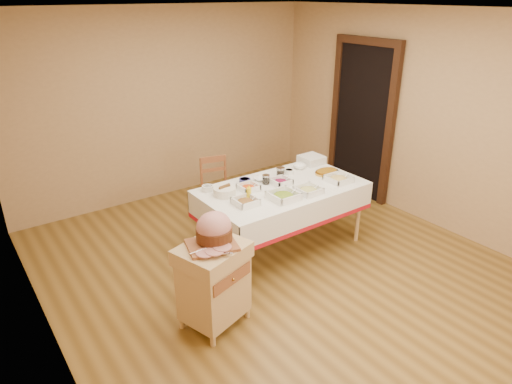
{
  "coord_description": "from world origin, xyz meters",
  "views": [
    {
      "loc": [
        -2.64,
        -3.31,
        2.75
      ],
      "look_at": [
        -0.13,
        0.2,
        0.84
      ],
      "focal_mm": 32.0,
      "sensor_mm": 36.0,
      "label": 1
    }
  ],
  "objects_px": {
    "butcher_cart": "(214,281)",
    "ham_on_board": "(214,231)",
    "preserve_jar_left": "(266,180)",
    "dining_table": "(282,200)",
    "mustard_bottle": "(249,193)",
    "bread_basket": "(225,191)",
    "dining_chair": "(217,189)",
    "brass_platter": "(327,172)",
    "preserve_jar_right": "(281,173)",
    "plate_stack": "(312,160)"
  },
  "relations": [
    {
      "from": "butcher_cart",
      "to": "plate_stack",
      "type": "relative_size",
      "value": 2.95
    },
    {
      "from": "dining_table",
      "to": "bread_basket",
      "type": "distance_m",
      "value": 0.69
    },
    {
      "from": "dining_table",
      "to": "plate_stack",
      "type": "height_order",
      "value": "plate_stack"
    },
    {
      "from": "bread_basket",
      "to": "plate_stack",
      "type": "distance_m",
      "value": 1.42
    },
    {
      "from": "dining_chair",
      "to": "preserve_jar_right",
      "type": "bearing_deg",
      "value": -64.47
    },
    {
      "from": "butcher_cart",
      "to": "ham_on_board",
      "type": "height_order",
      "value": "ham_on_board"
    },
    {
      "from": "dining_chair",
      "to": "brass_platter",
      "type": "xyz_separation_m",
      "value": [
        0.92,
        -1.03,
        0.35
      ]
    },
    {
      "from": "dining_table",
      "to": "plate_stack",
      "type": "relative_size",
      "value": 6.79
    },
    {
      "from": "dining_chair",
      "to": "preserve_jar_left",
      "type": "bearing_deg",
      "value": -81.12
    },
    {
      "from": "dining_table",
      "to": "dining_chair",
      "type": "bearing_deg",
      "value": 102.79
    },
    {
      "from": "preserve_jar_right",
      "to": "brass_platter",
      "type": "distance_m",
      "value": 0.57
    },
    {
      "from": "ham_on_board",
      "to": "dining_chair",
      "type": "bearing_deg",
      "value": 58.65
    },
    {
      "from": "brass_platter",
      "to": "butcher_cart",
      "type": "bearing_deg",
      "value": -160.33
    },
    {
      "from": "ham_on_board",
      "to": "brass_platter",
      "type": "bearing_deg",
      "value": 19.18
    },
    {
      "from": "mustard_bottle",
      "to": "brass_platter",
      "type": "bearing_deg",
      "value": 2.96
    },
    {
      "from": "dining_chair",
      "to": "dining_table",
      "type": "bearing_deg",
      "value": -77.21
    },
    {
      "from": "dining_chair",
      "to": "ham_on_board",
      "type": "xyz_separation_m",
      "value": [
        -1.04,
        -1.71,
        0.49
      ]
    },
    {
      "from": "preserve_jar_left",
      "to": "dining_chair",
      "type": "bearing_deg",
      "value": 98.88
    },
    {
      "from": "preserve_jar_right",
      "to": "mustard_bottle",
      "type": "relative_size",
      "value": 0.79
    },
    {
      "from": "ham_on_board",
      "to": "mustard_bottle",
      "type": "height_order",
      "value": "ham_on_board"
    },
    {
      "from": "preserve_jar_right",
      "to": "mustard_bottle",
      "type": "xyz_separation_m",
      "value": [
        -0.64,
        -0.28,
        0.01
      ]
    },
    {
      "from": "preserve_jar_left",
      "to": "bread_basket",
      "type": "xyz_separation_m",
      "value": [
        -0.54,
        0.01,
        -0.0
      ]
    },
    {
      "from": "bread_basket",
      "to": "plate_stack",
      "type": "bearing_deg",
      "value": 7.99
    },
    {
      "from": "dining_table",
      "to": "preserve_jar_right",
      "type": "xyz_separation_m",
      "value": [
        0.15,
        0.22,
        0.22
      ]
    },
    {
      "from": "ham_on_board",
      "to": "mustard_bottle",
      "type": "bearing_deg",
      "value": 38.17
    },
    {
      "from": "brass_platter",
      "to": "dining_table",
      "type": "bearing_deg",
      "value": -179.7
    },
    {
      "from": "dining_table",
      "to": "mustard_bottle",
      "type": "height_order",
      "value": "mustard_bottle"
    },
    {
      "from": "dining_chair",
      "to": "ham_on_board",
      "type": "relative_size",
      "value": 1.92
    },
    {
      "from": "mustard_bottle",
      "to": "bread_basket",
      "type": "relative_size",
      "value": 0.65
    },
    {
      "from": "ham_on_board",
      "to": "mustard_bottle",
      "type": "distance_m",
      "value": 1.01
    },
    {
      "from": "preserve_jar_right",
      "to": "mustard_bottle",
      "type": "height_order",
      "value": "mustard_bottle"
    },
    {
      "from": "ham_on_board",
      "to": "plate_stack",
      "type": "distance_m",
      "value": 2.3
    },
    {
      "from": "dining_chair",
      "to": "brass_platter",
      "type": "distance_m",
      "value": 1.42
    },
    {
      "from": "dining_chair",
      "to": "ham_on_board",
      "type": "distance_m",
      "value": 2.06
    },
    {
      "from": "dining_table",
      "to": "butcher_cart",
      "type": "height_order",
      "value": "butcher_cart"
    },
    {
      "from": "butcher_cart",
      "to": "ham_on_board",
      "type": "bearing_deg",
      "value": 38.07
    },
    {
      "from": "dining_chair",
      "to": "mustard_bottle",
      "type": "relative_size",
      "value": 5.3
    },
    {
      "from": "plate_stack",
      "to": "preserve_jar_right",
      "type": "bearing_deg",
      "value": -166.35
    },
    {
      "from": "plate_stack",
      "to": "brass_platter",
      "type": "bearing_deg",
      "value": -103.37
    },
    {
      "from": "bread_basket",
      "to": "ham_on_board",
      "type": "bearing_deg",
      "value": -126.76
    },
    {
      "from": "bread_basket",
      "to": "butcher_cart",
      "type": "bearing_deg",
      "value": -127.51
    },
    {
      "from": "butcher_cart",
      "to": "bread_basket",
      "type": "xyz_separation_m",
      "value": [
        0.68,
        0.89,
        0.36
      ]
    },
    {
      "from": "dining_table",
      "to": "butcher_cart",
      "type": "relative_size",
      "value": 2.3
    },
    {
      "from": "dining_chair",
      "to": "mustard_bottle",
      "type": "bearing_deg",
      "value": -103.04
    },
    {
      "from": "butcher_cart",
      "to": "preserve_jar_left",
      "type": "bearing_deg",
      "value": 35.79
    },
    {
      "from": "preserve_jar_right",
      "to": "bread_basket",
      "type": "bearing_deg",
      "value": -176.53
    },
    {
      "from": "preserve_jar_left",
      "to": "dining_table",
      "type": "bearing_deg",
      "value": -59.44
    },
    {
      "from": "brass_platter",
      "to": "bread_basket",
      "type": "bearing_deg",
      "value": 172.67
    },
    {
      "from": "mustard_bottle",
      "to": "bread_basket",
      "type": "xyz_separation_m",
      "value": [
        -0.15,
        0.23,
        -0.02
      ]
    },
    {
      "from": "brass_platter",
      "to": "plate_stack",
      "type": "bearing_deg",
      "value": 76.63
    }
  ]
}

